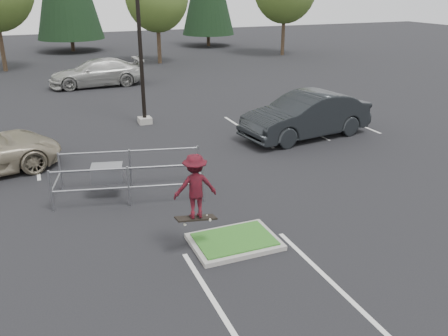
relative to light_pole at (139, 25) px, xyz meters
name	(u,v)px	position (x,y,z in m)	size (l,w,h in m)	color
ground	(234,244)	(-0.50, -12.00, -4.56)	(120.00, 120.00, 0.00)	black
grass_median	(235,241)	(-0.50, -12.00, -4.48)	(2.20, 1.60, 0.16)	gray
stall_lines	(133,171)	(-1.85, -5.98, -4.56)	(22.62, 17.60, 0.01)	silver
light_pole	(139,25)	(0.00, 0.00, 0.00)	(0.70, 0.60, 10.12)	gray
cart_corral	(112,173)	(-2.84, -7.88, -3.76)	(4.75, 2.62, 1.28)	gray
skateboarder	(195,187)	(-1.53, -12.02, -2.77)	(1.09, 0.70, 1.75)	black
car_r_charc	(306,115)	(6.00, -4.72, -3.60)	(2.03, 5.83, 1.92)	black
car_far_silver	(96,73)	(-0.79, 10.00, -3.69)	(2.43, 5.97, 1.73)	#ABABA6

